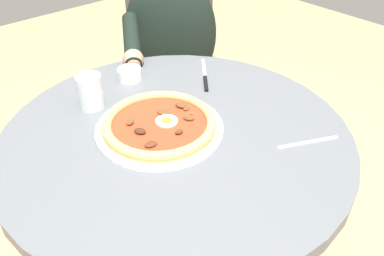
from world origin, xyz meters
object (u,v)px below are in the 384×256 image
fork_utensil (308,142)px  diner_person (172,80)px  ramekin_capers (130,74)px  cafe_chair_diner (171,57)px  dining_table (177,176)px  pizza_on_plate (160,125)px  water_glass (91,94)px  steak_knife (205,79)px

fork_utensil → diner_person: 0.86m
ramekin_capers → fork_utensil: size_ratio=0.49×
cafe_chair_diner → dining_table: bearing=142.0°
dining_table → diner_person: 0.70m
pizza_on_plate → fork_utensil: (-0.29, -0.24, -0.01)m
dining_table → diner_person: size_ratio=0.80×
ramekin_capers → diner_person: diner_person is taller
water_glass → fork_utensil: (-0.50, -0.31, -0.04)m
pizza_on_plate → ramekin_capers: bearing=-19.2°
dining_table → cafe_chair_diner: cafe_chair_diner is taller
fork_utensil → cafe_chair_diner: size_ratio=0.17×
dining_table → ramekin_capers: bearing=-12.9°
dining_table → diner_person: (0.55, -0.42, -0.08)m
pizza_on_plate → water_glass: water_glass is taller
pizza_on_plate → cafe_chair_diner: cafe_chair_diner is taller
steak_knife → ramekin_capers: ramekin_capers is taller
ramekin_capers → cafe_chair_diner: cafe_chair_diner is taller
fork_utensil → diner_person: diner_person is taller
pizza_on_plate → water_glass: (0.21, 0.07, 0.03)m
pizza_on_plate → cafe_chair_diner: size_ratio=0.37×
diner_person → cafe_chair_diner: bearing=-38.6°
water_glass → ramekin_capers: 0.18m
pizza_on_plate → diner_person: 0.72m
pizza_on_plate → steak_knife: 0.29m
water_glass → cafe_chair_diner: size_ratio=0.11×
water_glass → steak_knife: water_glass is taller
water_glass → fork_utensil: bearing=-147.9°
water_glass → fork_utensil: 0.59m
diner_person → cafe_chair_diner: diner_person is taller
water_glass → steak_knife: bearing=-106.0°
water_glass → cafe_chair_diner: cafe_chair_diner is taller
pizza_on_plate → diner_person: diner_person is taller
steak_knife → pizza_on_plate: bearing=113.1°
steak_knife → ramekin_capers: (0.16, 0.17, 0.02)m
dining_table → fork_utensil: bearing=-139.3°
steak_knife → cafe_chair_diner: bearing=-28.0°
water_glass → steak_knife: 0.36m
dining_table → cafe_chair_diner: (0.66, -0.52, -0.05)m
ramekin_capers → cafe_chair_diner: (0.35, -0.45, -0.22)m
diner_person → steak_knife: bearing=155.6°
water_glass → pizza_on_plate: bearing=-161.1°
pizza_on_plate → ramekin_capers: size_ratio=4.47×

